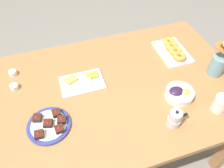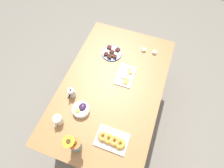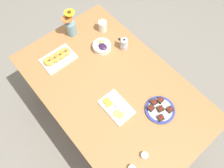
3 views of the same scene
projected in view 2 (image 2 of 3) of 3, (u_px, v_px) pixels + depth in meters
The scene contains 11 objects.
ground_plane at pixel (112, 111), 2.42m from camera, with size 6.00×6.00×0.00m, color slate.
dining_table at pixel (112, 90), 1.84m from camera, with size 1.60×1.00×0.74m.
coffee_mug at pixel (58, 120), 1.55m from camera, with size 0.11×0.08×0.10m.
grape_bowl at pixel (81, 109), 1.62m from camera, with size 0.16×0.16×0.07m.
cheese_platter at pixel (126, 75), 1.82m from camera, with size 0.26×0.17×0.03m.
croissant_platter at pixel (112, 140), 1.49m from camera, with size 0.19×0.28×0.05m.
jam_cup_honey at pixel (144, 50), 1.98m from camera, with size 0.05×0.05×0.03m.
jam_cup_berry at pixel (154, 52), 1.96m from camera, with size 0.05×0.05×0.03m.
dessert_plate at pixel (112, 53), 1.96m from camera, with size 0.23×0.23×0.05m.
flower_vase at pixel (75, 145), 1.41m from camera, with size 0.10×0.13×0.25m.
moka_pot at pixel (72, 93), 1.68m from camera, with size 0.11×0.07×0.12m.
Camera 2 is at (0.79, 0.29, 2.30)m, focal length 28.00 mm.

